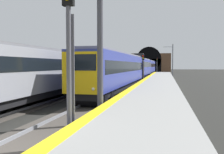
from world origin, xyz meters
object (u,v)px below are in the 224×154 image
object	(u,v)px
train_adjacent_platform	(73,70)
overhead_signal_gantry	(21,10)
railway_signal_mid	(143,67)
catenary_mast_near	(172,60)
railway_signal_near	(69,54)
train_main_approaching	(139,68)
railway_signal_far	(157,64)

from	to	relation	value
train_adjacent_platform	overhead_signal_gantry	world-z (taller)	overhead_signal_gantry
railway_signal_mid	catenary_mast_near	bearing A→B (deg)	168.44
railway_signal_near	railway_signal_mid	size ratio (longest dim) A/B	1.29
train_adjacent_platform	railway_signal_mid	world-z (taller)	train_adjacent_platform
railway_signal_near	overhead_signal_gantry	xyz separation A→B (m)	(3.53, 3.99, 2.40)
train_main_approaching	railway_signal_mid	distance (m)	10.85
railway_signal_near	overhead_signal_gantry	size ratio (longest dim) A/B	0.66
train_main_approaching	train_adjacent_platform	xyz separation A→B (m)	(-21.65, 4.46, 0.01)
railway_signal_near	railway_signal_mid	bearing A→B (deg)	-180.00
railway_signal_near	catenary_mast_near	world-z (taller)	catenary_mast_near
train_main_approaching	catenary_mast_near	size ratio (longest dim) A/B	8.25
train_adjacent_platform	overhead_signal_gantry	bearing A→B (deg)	10.00
railway_signal_far	overhead_signal_gantry	world-z (taller)	overhead_signal_gantry
railway_signal_far	railway_signal_mid	bearing A→B (deg)	0.00
overhead_signal_gantry	catenary_mast_near	world-z (taller)	overhead_signal_gantry
catenary_mast_near	railway_signal_near	bearing A→B (deg)	174.72
train_main_approaching	railway_signal_near	xyz separation A→B (m)	(-37.88, -1.76, 0.89)
overhead_signal_gantry	railway_signal_far	bearing A→B (deg)	-2.92
railway_signal_near	train_adjacent_platform	bearing A→B (deg)	-159.04
train_adjacent_platform	railway_signal_mid	xyz separation A→B (m)	(10.95, -6.22, 0.22)
train_main_approaching	overhead_signal_gantry	world-z (taller)	overhead_signal_gantry
railway_signal_near	catenary_mast_near	xyz separation A→B (m)	(49.57, -4.58, 0.64)
train_main_approaching	railway_signal_far	distance (m)	43.82
railway_signal_mid	train_adjacent_platform	bearing A→B (deg)	-29.59
overhead_signal_gantry	catenary_mast_near	size ratio (longest dim) A/B	1.13
train_main_approaching	catenary_mast_near	bearing A→B (deg)	152.98
train_adjacent_platform	catenary_mast_near	world-z (taller)	catenary_mast_near
train_adjacent_platform	railway_signal_far	size ratio (longest dim) A/B	7.06
train_main_approaching	railway_signal_near	bearing A→B (deg)	4.09
railway_signal_far	train_main_approaching	bearing A→B (deg)	-2.30
train_main_approaching	train_adjacent_platform	world-z (taller)	train_adjacent_platform
train_main_approaching	train_adjacent_platform	distance (m)	22.11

